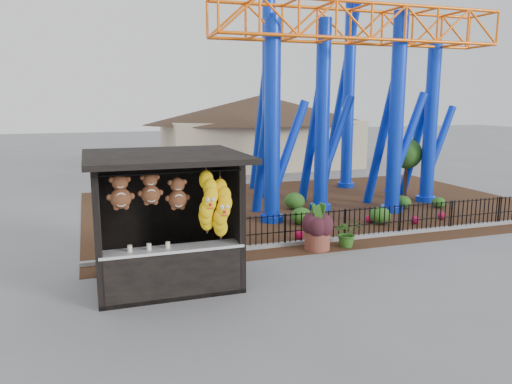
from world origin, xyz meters
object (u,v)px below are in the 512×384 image
object	(u,v)px
prize_booth	(167,223)
potted_plant	(347,233)
roller_coaster	(338,45)
terracotta_planter	(317,239)

from	to	relation	value
prize_booth	potted_plant	distance (m)	5.79
roller_coaster	terracotta_planter	distance (m)	9.18
terracotta_planter	roller_coaster	bearing A→B (deg)	58.67
roller_coaster	terracotta_planter	bearing A→B (deg)	-121.33
prize_booth	terracotta_planter	size ratio (longest dim) A/B	4.74
prize_booth	terracotta_planter	distance (m)	4.92
prize_booth	potted_plant	size ratio (longest dim) A/B	4.05
prize_booth	potted_plant	bearing A→B (deg)	14.60
prize_booth	roller_coaster	distance (m)	11.97
terracotta_planter	prize_booth	bearing A→B (deg)	-162.14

